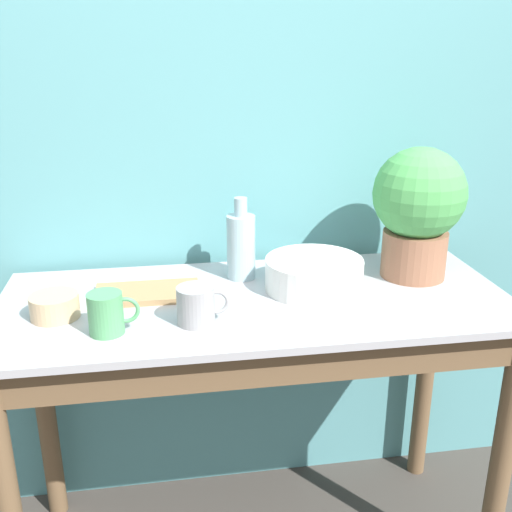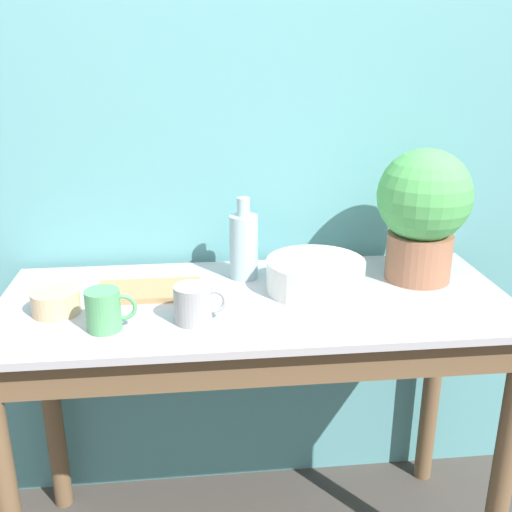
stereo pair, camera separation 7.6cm
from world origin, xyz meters
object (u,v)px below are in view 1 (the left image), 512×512
object	(u,v)px
bottle_tall	(241,245)
mug_green	(107,313)
bowl_small_tan	(55,306)
potted_plant	(418,206)
mug_grey	(197,305)
bowl_wash_large	(314,274)
tray_board	(148,293)

from	to	relation	value
bottle_tall	mug_green	size ratio (longest dim) A/B	1.98
bottle_tall	bowl_small_tan	bearing A→B (deg)	-158.67
potted_plant	bowl_small_tan	distance (m)	1.02
mug_green	mug_grey	distance (m)	0.21
mug_grey	bowl_small_tan	bearing A→B (deg)	165.74
potted_plant	mug_grey	xyz separation A→B (m)	(-0.65, -0.22, -0.16)
bowl_small_tan	mug_green	bearing A→B (deg)	-38.50
bottle_tall	mug_green	bearing A→B (deg)	-139.89
potted_plant	mug_green	bearing A→B (deg)	-164.63
bowl_wash_large	mug_green	bearing A→B (deg)	-161.39
potted_plant	tray_board	distance (m)	0.80
mug_green	tray_board	bearing A→B (deg)	66.88
mug_green	bowl_small_tan	distance (m)	0.18
bowl_small_tan	tray_board	world-z (taller)	bowl_small_tan
bowl_wash_large	mug_grey	world-z (taller)	mug_grey
potted_plant	bowl_wash_large	bearing A→B (deg)	-170.55
bowl_wash_large	bottle_tall	xyz separation A→B (m)	(-0.19, 0.12, 0.06)
mug_grey	tray_board	xyz separation A→B (m)	(-0.12, 0.19, -0.04)
bowl_wash_large	bowl_small_tan	xyz separation A→B (m)	(-0.69, -0.08, -0.01)
bowl_wash_large	mug_grey	xyz separation A→B (m)	(-0.34, -0.16, 0.00)
bottle_tall	mug_grey	xyz separation A→B (m)	(-0.15, -0.28, -0.05)
mug_green	potted_plant	bearing A→B (deg)	15.37
potted_plant	mug_grey	size ratio (longest dim) A/B	2.94
potted_plant	mug_green	size ratio (longest dim) A/B	3.13
bowl_wash_large	tray_board	distance (m)	0.46
mug_green	tray_board	world-z (taller)	mug_green
mug_grey	tray_board	distance (m)	0.23
bowl_wash_large	bowl_small_tan	distance (m)	0.69
potted_plant	tray_board	bearing A→B (deg)	-178.01
bottle_tall	mug_grey	distance (m)	0.32
mug_grey	potted_plant	bearing A→B (deg)	18.43
bottle_tall	bowl_small_tan	xyz separation A→B (m)	(-0.50, -0.19, -0.07)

